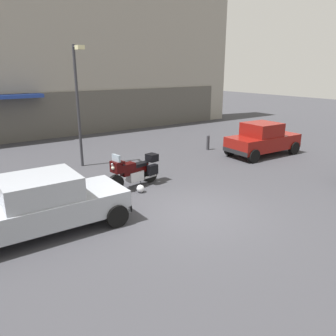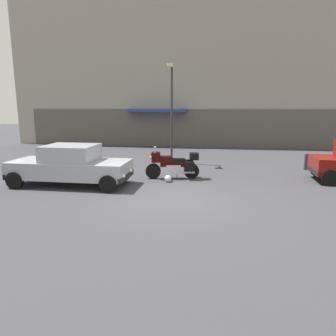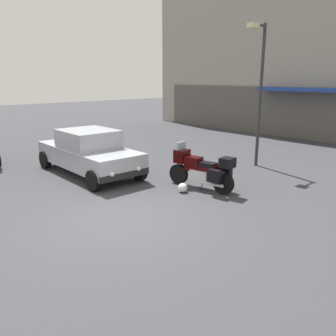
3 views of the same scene
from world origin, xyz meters
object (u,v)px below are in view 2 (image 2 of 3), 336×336
streetlamp_curbside (171,104)px  bollard_curbside (306,161)px  car_sedan_far (71,165)px  motorcycle (173,164)px  helmet (168,179)px

streetlamp_curbside → bollard_curbside: size_ratio=6.32×
bollard_curbside → car_sedan_far: bearing=-155.7°
motorcycle → bollard_curbside: size_ratio=2.77×
streetlamp_curbside → bollard_curbside: bearing=-6.9°
motorcycle → car_sedan_far: car_sedan_far is taller
motorcycle → streetlamp_curbside: 4.40m
car_sedan_far → streetlamp_curbside: streetlamp_curbside is taller
motorcycle → car_sedan_far: 4.13m
helmet → bollard_curbside: bollard_curbside is taller
helmet → motorcycle: bearing=78.1°
car_sedan_far → bollard_curbside: bearing=24.7°
helmet → car_sedan_far: bearing=-164.3°
car_sedan_far → motorcycle: bearing=24.3°
streetlamp_curbside → motorcycle: bearing=-80.9°
motorcycle → bollard_curbside: bearing=-164.6°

